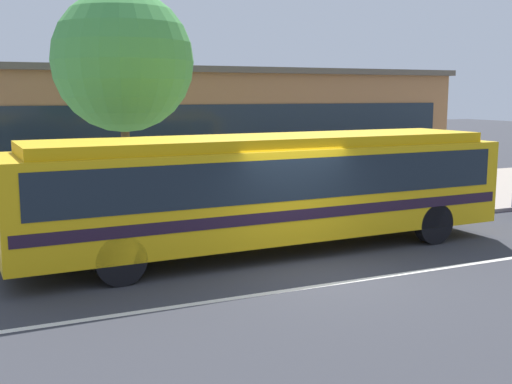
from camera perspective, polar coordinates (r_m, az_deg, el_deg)
The scene contains 10 objects.
ground_plane at distance 13.16m, azimuth 5.28°, elevation -7.31°, with size 120.00×120.00×0.00m, color #35363C.
sidewalk_slab at distance 19.75m, azimuth -5.51°, elevation -1.66°, with size 60.00×8.00×0.12m, color #A59788.
lane_stripe_center at distance 12.50m, azimuth 7.12°, elevation -8.21°, with size 56.00×0.16×0.01m, color silver.
transit_bus at distance 14.60m, azimuth 1.14°, elevation 0.67°, with size 11.83×2.86×2.70m.
pedestrian_waiting_near_sign at distance 16.47m, azimuth -7.26°, elevation -0.04°, with size 0.46×0.46×1.72m.
pedestrian_walking_along_curb at distance 15.50m, azimuth -17.57°, elevation -1.01°, with size 0.39×0.39×1.69m.
pedestrian_standing_by_tree at distance 16.06m, azimuth -9.47°, elevation -0.30°, with size 0.39×0.39×1.72m.
bus_stop_sign at distance 18.17m, azimuth 10.33°, elevation 2.28°, with size 0.08×0.44×2.33m.
street_tree_near_stop at distance 18.00m, azimuth -11.93°, elevation 11.45°, with size 3.87×3.87×6.35m.
station_building at distance 27.89m, azimuth -4.94°, elevation 6.17°, with size 21.68×7.44×4.69m.
Camera 1 is at (-6.34, -10.94, 3.67)m, focal length 44.29 mm.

